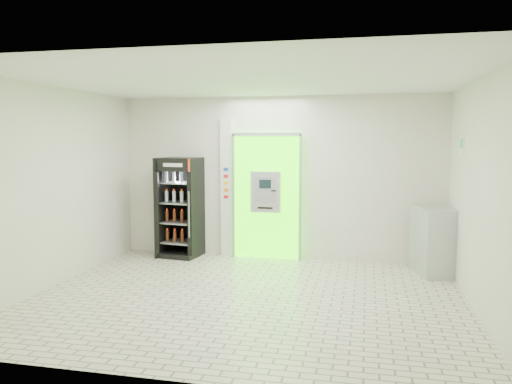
% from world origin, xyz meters
% --- Properties ---
extents(ground, '(6.00, 6.00, 0.00)m').
position_xyz_m(ground, '(0.00, 0.00, 0.00)').
color(ground, beige).
rests_on(ground, ground).
extents(room_shell, '(6.00, 6.00, 6.00)m').
position_xyz_m(room_shell, '(0.00, 0.00, 1.84)').
color(room_shell, silver).
rests_on(room_shell, ground).
extents(atm_assembly, '(1.30, 0.24, 2.33)m').
position_xyz_m(atm_assembly, '(-0.20, 2.41, 1.17)').
color(atm_assembly, '#2EEF00').
rests_on(atm_assembly, ground).
extents(pillar, '(0.22, 0.11, 2.60)m').
position_xyz_m(pillar, '(-0.98, 2.45, 1.30)').
color(pillar, silver).
rests_on(pillar, ground).
extents(beverage_cooler, '(0.78, 0.73, 1.87)m').
position_xyz_m(beverage_cooler, '(-1.82, 2.19, 0.90)').
color(beverage_cooler, black).
rests_on(beverage_cooler, ground).
extents(steel_cabinet, '(0.76, 0.94, 1.11)m').
position_xyz_m(steel_cabinet, '(2.71, 1.90, 0.55)').
color(steel_cabinet, '#A9ACB0').
rests_on(steel_cabinet, ground).
extents(exit_sign, '(0.02, 0.22, 0.26)m').
position_xyz_m(exit_sign, '(2.99, 1.40, 2.12)').
color(exit_sign, white).
rests_on(exit_sign, room_shell).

